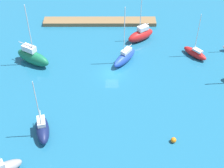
{
  "coord_description": "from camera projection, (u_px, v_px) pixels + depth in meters",
  "views": [
    {
      "loc": [
        0.07,
        47.97,
        39.79
      ],
      "look_at": [
        0.0,
        4.64,
        1.5
      ],
      "focal_mm": 53.61,
      "sensor_mm": 36.0,
      "label": 1
    }
  ],
  "objects": [
    {
      "name": "sailboat_blue_off_beacon",
      "position": [
        125.0,
        57.0,
        64.19
      ],
      "size": [
        5.31,
        6.31,
        11.98
      ],
      "rotation": [
        0.0,
        0.0,
        0.94
      ],
      "color": "#2347B2",
      "rests_on": "water"
    },
    {
      "name": "sailboat_green_inner_mooring",
      "position": [
        33.0,
        57.0,
        63.6
      ],
      "size": [
        7.46,
        5.65,
        12.59
      ],
      "rotation": [
        0.0,
        0.0,
        2.6
      ],
      "color": "#19724C",
      "rests_on": "water"
    },
    {
      "name": "sailboat_red_lone_south",
      "position": [
        141.0,
        35.0,
        69.81
      ],
      "size": [
        6.37,
        5.32,
        9.76
      ],
      "rotation": [
        0.0,
        0.0,
        0.6
      ],
      "color": "red",
      "rests_on": "water"
    },
    {
      "name": "pier_dock",
      "position": [
        100.0,
        22.0,
        75.41
      ],
      "size": [
        25.28,
        3.03,
        0.85
      ],
      "primitive_type": "cube",
      "color": "olive",
      "rests_on": "ground"
    },
    {
      "name": "sailboat_red_east_end",
      "position": [
        195.0,
        53.0,
        65.73
      ],
      "size": [
        4.69,
        5.07,
        9.3
      ],
      "rotation": [
        0.0,
        0.0,
        5.43
      ],
      "color": "red",
      "rests_on": "water"
    },
    {
      "name": "sailboat_navy_outer_mooring",
      "position": [
        42.0,
        129.0,
        50.7
      ],
      "size": [
        3.2,
        5.97,
        10.88
      ],
      "rotation": [
        0.0,
        0.0,
        1.79
      ],
      "color": "#141E4C",
      "rests_on": "water"
    },
    {
      "name": "mooring_buoy_orange",
      "position": [
        174.0,
        140.0,
        49.96
      ],
      "size": [
        0.85,
        0.85,
        0.85
      ],
      "primitive_type": "sphere",
      "color": "orange",
      "rests_on": "water"
    },
    {
      "name": "water",
      "position": [
        112.0,
        74.0,
        62.29
      ],
      "size": [
        160.0,
        160.0,
        0.0
      ],
      "primitive_type": "plane",
      "color": "#1E668C",
      "rests_on": "ground"
    }
  ]
}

